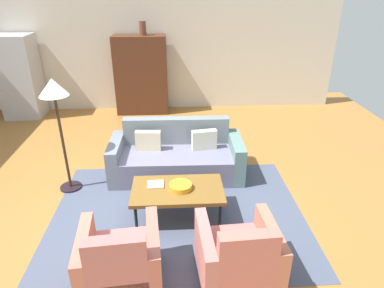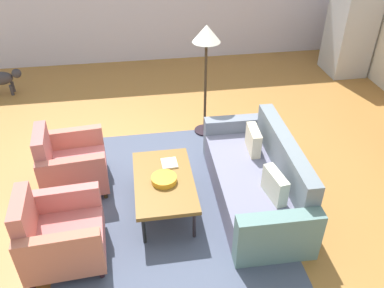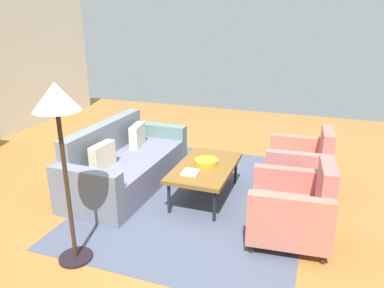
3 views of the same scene
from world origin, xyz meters
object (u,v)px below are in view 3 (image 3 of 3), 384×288
couch (124,165)px  book_stack (190,172)px  floor_lamp (58,115)px  armchair_right (303,167)px  armchair_left (296,210)px  fruit_bowl (206,162)px  coffee_table (205,168)px

couch → book_stack: bearing=76.0°
book_stack → floor_lamp: 1.82m
couch → armchair_right: bearing=105.3°
couch → armchair_left: 2.43m
armchair_right → fruit_bowl: 1.30m
book_stack → armchair_left: bearing=-103.6°
coffee_table → fruit_bowl: 0.08m
fruit_bowl → couch: bearing=91.7°
armchair_left → floor_lamp: 2.48m
coffee_table → fruit_bowl: bearing=0.0°
fruit_bowl → coffee_table: bearing=-180.0°
armchair_left → couch: bearing=70.7°
fruit_bowl → book_stack: (-0.33, 0.10, -0.02)m
armchair_left → book_stack: 1.30m
armchair_left → floor_lamp: (-1.05, 1.96, 1.10)m
couch → floor_lamp: 2.05m
fruit_bowl → floor_lamp: size_ratio=0.17×
armchair_right → floor_lamp: 3.18m
floor_lamp → couch: bearing=13.4°
armchair_left → book_stack: size_ratio=3.93×
armchair_right → fruit_bowl: armchair_right is taller
coffee_table → book_stack: size_ratio=5.36×
couch → book_stack: (-0.29, -1.09, 0.17)m
armchair_right → floor_lamp: bearing=135.6°
coffee_table → couch: bearing=89.9°
couch → coffee_table: size_ratio=1.76×
armchair_left → fruit_bowl: armchair_left is taller
armchair_right → fruit_bowl: size_ratio=2.94×
armchair_right → floor_lamp: floor_lamp is taller
armchair_right → floor_lamp: size_ratio=0.51×
coffee_table → armchair_right: 1.31m
armchair_left → armchair_right: bearing=-5.1°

